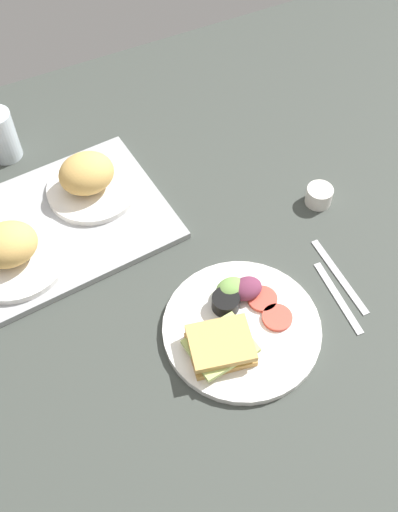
# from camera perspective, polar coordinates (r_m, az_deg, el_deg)

# --- Properties ---
(ground_plane) EXTENTS (1.90, 1.50, 0.03)m
(ground_plane) POSITION_cam_1_polar(r_m,az_deg,el_deg) (1.18, -0.22, -2.96)
(ground_plane) COLOR #383D38
(serving_tray) EXTENTS (0.47, 0.36, 0.02)m
(serving_tray) POSITION_cam_1_polar(r_m,az_deg,el_deg) (1.28, -13.37, 2.83)
(serving_tray) COLOR #9EA0A3
(serving_tray) RESTS_ON ground_plane
(bread_plate_near) EXTENTS (0.21, 0.21, 0.09)m
(bread_plate_near) POSITION_cam_1_polar(r_m,az_deg,el_deg) (1.21, -17.44, 0.58)
(bread_plate_near) COLOR white
(bread_plate_near) RESTS_ON serving_tray
(bread_plate_far) EXTENTS (0.19, 0.19, 0.09)m
(bread_plate_far) POSITION_cam_1_polar(r_m,az_deg,el_deg) (1.29, -10.44, 7.22)
(bread_plate_far) COLOR white
(bread_plate_far) RESTS_ON serving_tray
(plate_with_salad) EXTENTS (0.29, 0.29, 0.05)m
(plate_with_salad) POSITION_cam_1_polar(r_m,az_deg,el_deg) (1.10, 3.70, -6.64)
(plate_with_salad) COLOR white
(plate_with_salad) RESTS_ON ground_plane
(drinking_glass) EXTENTS (0.07, 0.07, 0.12)m
(drinking_glass) POSITION_cam_1_polar(r_m,az_deg,el_deg) (1.42, -18.30, 10.83)
(drinking_glass) COLOR silver
(drinking_glass) RESTS_ON ground_plane
(espresso_cup) EXTENTS (0.06, 0.06, 0.04)m
(espresso_cup) POSITION_cam_1_polar(r_m,az_deg,el_deg) (1.30, 11.34, 5.65)
(espresso_cup) COLOR silver
(espresso_cup) RESTS_ON ground_plane
(fork) EXTENTS (0.03, 0.17, 0.01)m
(fork) POSITION_cam_1_polar(r_m,az_deg,el_deg) (1.18, 13.09, -3.83)
(fork) COLOR #B7B7BC
(fork) RESTS_ON ground_plane
(knife) EXTENTS (0.02, 0.19, 0.01)m
(knife) POSITION_cam_1_polar(r_m,az_deg,el_deg) (1.21, 13.20, -1.84)
(knife) COLOR #B7B7BC
(knife) RESTS_ON ground_plane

